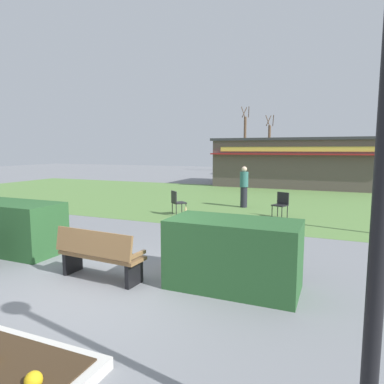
# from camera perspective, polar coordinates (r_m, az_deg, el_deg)

# --- Properties ---
(ground_plane) EXTENTS (80.00, 80.00, 0.00)m
(ground_plane) POSITION_cam_1_polar(r_m,az_deg,el_deg) (6.31, -14.97, -15.40)
(ground_plane) COLOR slate
(lawn_patch) EXTENTS (36.00, 12.00, 0.01)m
(lawn_patch) POSITION_cam_1_polar(r_m,az_deg,el_deg) (16.30, 9.76, -1.42)
(lawn_patch) COLOR #5B8442
(lawn_patch) RESTS_ON ground_plane
(park_bench) EXTENTS (1.73, 0.63, 0.95)m
(park_bench) POSITION_cam_1_polar(r_m,az_deg,el_deg) (6.62, -15.14, -9.91)
(park_bench) COLOR olive
(park_bench) RESTS_ON ground_plane
(hedge_left) EXTENTS (2.77, 1.10, 1.17)m
(hedge_left) POSITION_cam_1_polar(r_m,az_deg,el_deg) (9.25, -28.30, -5.01)
(hedge_left) COLOR #28562B
(hedge_left) RESTS_ON ground_plane
(hedge_right) EXTENTS (2.22, 1.10, 1.19)m
(hedge_right) POSITION_cam_1_polar(r_m,az_deg,el_deg) (6.06, 6.83, -10.15)
(hedge_right) COLOR #28562B
(hedge_right) RESTS_ON ground_plane
(ornamental_grass_behind_left) EXTENTS (0.66, 0.66, 1.26)m
(ornamental_grass_behind_left) POSITION_cam_1_polar(r_m,az_deg,el_deg) (7.07, -1.02, -7.29)
(ornamental_grass_behind_left) COLOR tan
(ornamental_grass_behind_left) RESTS_ON ground_plane
(ornamental_grass_behind_right) EXTENTS (0.74, 0.74, 0.98)m
(ornamental_grass_behind_right) POSITION_cam_1_polar(r_m,az_deg,el_deg) (6.90, -1.21, -8.88)
(ornamental_grass_behind_right) COLOR tan
(ornamental_grass_behind_right) RESTS_ON ground_plane
(food_kiosk) EXTENTS (10.99, 4.97, 3.07)m
(food_kiosk) POSITION_cam_1_polar(r_m,az_deg,el_deg) (23.32, 17.85, 4.68)
(food_kiosk) COLOR #594C47
(food_kiosk) RESTS_ON ground_plane
(cafe_chair_west) EXTENTS (0.57, 0.57, 0.89)m
(cafe_chair_west) POSITION_cam_1_polar(r_m,az_deg,el_deg) (12.44, 14.54, -1.73)
(cafe_chair_west) COLOR black
(cafe_chair_west) RESTS_ON ground_plane
(cafe_chair_center) EXTENTS (0.62, 0.62, 0.89)m
(cafe_chair_center) POSITION_cam_1_polar(r_m,az_deg,el_deg) (12.51, -2.54, -1.46)
(cafe_chair_center) COLOR black
(cafe_chair_center) RESTS_ON ground_plane
(person_strolling) EXTENTS (0.34, 0.34, 1.69)m
(person_strolling) POSITION_cam_1_polar(r_m,az_deg,el_deg) (14.30, 8.58, 0.89)
(person_strolling) COLOR #23232D
(person_strolling) RESTS_ON ground_plane
(parked_car_west_slot) EXTENTS (4.34, 2.33, 1.20)m
(parked_car_west_slot) POSITION_cam_1_polar(r_m,az_deg,el_deg) (33.26, 8.18, 4.02)
(parked_car_west_slot) COLOR silver
(parked_car_west_slot) RESTS_ON ground_plane
(parked_car_center_slot) EXTENTS (4.35, 2.36, 1.20)m
(parked_car_center_slot) POSITION_cam_1_polar(r_m,az_deg,el_deg) (32.33, 17.25, 3.69)
(parked_car_center_slot) COLOR navy
(parked_car_center_slot) RESTS_ON ground_plane
(tree_right_bg) EXTENTS (0.91, 0.96, 5.91)m
(tree_right_bg) POSITION_cam_1_polar(r_m,az_deg,el_deg) (37.42, 12.62, 7.24)
(tree_right_bg) COLOR brown
(tree_right_bg) RESTS_ON ground_plane
(tree_center_bg) EXTENTS (0.91, 0.96, 6.86)m
(tree_center_bg) POSITION_cam_1_polar(r_m,az_deg,el_deg) (37.75, 8.73, 8.04)
(tree_center_bg) COLOR brown
(tree_center_bg) RESTS_ON ground_plane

